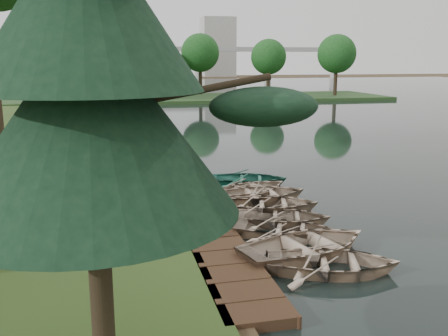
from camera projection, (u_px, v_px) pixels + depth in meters
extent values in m
plane|color=#3D2F1D|center=(239.00, 213.00, 17.96)|extent=(300.00, 300.00, 0.00)
cube|color=#372315|center=(195.00, 212.00, 17.57)|extent=(1.60, 16.00, 0.30)
cube|color=#243F1C|center=(202.00, 98.00, 67.25)|extent=(50.00, 14.00, 0.45)
cylinder|color=black|center=(16.00, 80.00, 61.53)|extent=(0.50, 0.50, 4.80)
sphere|color=#1A4B1A|center=(13.00, 50.00, 60.76)|extent=(5.60, 5.60, 5.60)
cylinder|color=black|center=(72.00, 80.00, 63.01)|extent=(0.50, 0.50, 4.80)
sphere|color=#1A4B1A|center=(70.00, 50.00, 62.24)|extent=(5.60, 5.60, 5.60)
cylinder|color=black|center=(126.00, 79.00, 64.48)|extent=(0.50, 0.50, 4.80)
sphere|color=#1A4B1A|center=(125.00, 51.00, 63.71)|extent=(5.60, 5.60, 5.60)
cylinder|color=black|center=(177.00, 79.00, 65.95)|extent=(0.50, 0.50, 4.80)
sphere|color=#1A4B1A|center=(177.00, 51.00, 65.18)|extent=(5.60, 5.60, 5.60)
cylinder|color=black|center=(226.00, 78.00, 67.43)|extent=(0.50, 0.50, 4.80)
sphere|color=#1A4B1A|center=(226.00, 51.00, 66.65)|extent=(5.60, 5.60, 5.60)
cylinder|color=black|center=(273.00, 78.00, 68.90)|extent=(0.50, 0.50, 4.80)
sphere|color=#1A4B1A|center=(273.00, 51.00, 68.13)|extent=(5.60, 5.60, 5.60)
cylinder|color=black|center=(318.00, 77.00, 70.37)|extent=(0.50, 0.50, 4.80)
sphere|color=#1A4B1A|center=(319.00, 51.00, 69.60)|extent=(5.60, 5.60, 5.60)
cube|color=#A5A5A0|center=(161.00, 49.00, 132.63)|extent=(90.00, 4.00, 1.20)
cylinder|color=#A5A5A0|center=(43.00, 65.00, 126.86)|extent=(1.80, 1.80, 8.00)
cylinder|color=#A5A5A0|center=(123.00, 64.00, 131.28)|extent=(1.80, 1.80, 8.00)
cylinder|color=#A5A5A0|center=(198.00, 64.00, 135.70)|extent=(1.80, 1.80, 8.00)
cylinder|color=#A5A5A0|center=(268.00, 64.00, 140.12)|extent=(1.80, 1.80, 8.00)
cylinder|color=#A5A5A0|center=(334.00, 64.00, 144.53)|extent=(1.80, 1.80, 8.00)
cube|color=#A5A5A0|center=(218.00, 47.00, 155.86)|extent=(10.00, 8.00, 18.00)
cube|color=#A5A5A0|center=(104.00, 57.00, 153.53)|extent=(8.00, 8.00, 12.00)
imported|color=tan|center=(333.00, 260.00, 12.74)|extent=(3.99, 3.36, 0.71)
imported|color=tan|center=(307.00, 242.00, 13.76)|extent=(4.60, 3.78, 0.83)
imported|color=tan|center=(285.00, 227.00, 15.31)|extent=(3.85, 3.39, 0.66)
imported|color=tan|center=(281.00, 215.00, 16.44)|extent=(3.84, 3.26, 0.67)
imported|color=tan|center=(268.00, 202.00, 17.81)|extent=(4.17, 3.44, 0.75)
imported|color=tan|center=(258.00, 192.00, 19.01)|extent=(3.86, 2.79, 0.79)
imported|color=tan|center=(251.00, 187.00, 19.84)|extent=(4.23, 3.70, 0.73)
imported|color=#276D59|center=(247.00, 177.00, 21.52)|extent=(4.02, 3.35, 0.72)
imported|color=tan|center=(92.00, 160.00, 23.94)|extent=(4.32, 3.88, 0.74)
cylinder|color=black|center=(32.00, 57.00, 23.98)|extent=(0.45, 0.45, 10.41)
cylinder|color=black|center=(102.00, 302.00, 6.91)|extent=(0.32, 0.32, 3.64)
cone|color=black|center=(91.00, 115.00, 6.35)|extent=(3.80, 3.80, 2.60)
cone|color=#3F661E|center=(177.00, 220.00, 14.66)|extent=(0.60, 0.60, 0.99)
cone|color=#3F661E|center=(174.00, 213.00, 15.38)|extent=(0.60, 0.60, 0.94)
cone|color=#3F661E|center=(146.00, 161.00, 22.81)|extent=(0.60, 0.60, 1.07)
cone|color=#3F661E|center=(150.00, 160.00, 23.70)|extent=(0.60, 0.60, 0.86)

